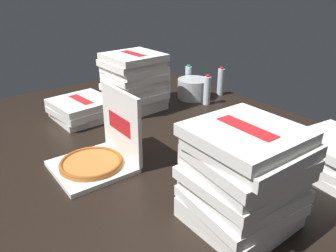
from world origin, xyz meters
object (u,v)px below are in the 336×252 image
Objects in this scene: pizza_stack_right_far at (336,156)px; ice_bucket at (193,89)px; open_pizza_box at (100,153)px; pizza_stack_right_mid at (243,178)px; water_bottle_3 at (167,82)px; pizza_stack_left_far at (134,82)px; water_bottle_0 at (207,90)px; water_bottle_1 at (221,82)px; water_bottle_2 at (188,79)px; pizza_stack_right_near at (82,109)px.

ice_bucket is (-1.35, 0.18, -0.01)m from pizza_stack_right_far.
open_pizza_box is 1.27m from ice_bucket.
pizza_stack_right_mid is 1.80× the size of water_bottle_3.
water_bottle_0 is at bearing 62.50° from pizza_stack_left_far.
water_bottle_0 is 0.29m from water_bottle_1.
pizza_stack_right_mid is at bearing -42.32° from water_bottle_1.
water_bottle_2 is 0.21m from water_bottle_3.
pizza_stack_right_mid is at bearing -92.71° from pizza_stack_right_far.
water_bottle_3 is at bearing -148.91° from ice_bucket.
pizza_stack_right_near is (-1.49, -0.77, -0.02)m from pizza_stack_right_far.
ice_bucket is (0.14, 0.94, 0.01)m from pizza_stack_right_near.
water_bottle_2 is at bearing 120.38° from open_pizza_box.
pizza_stack_right_near is 1.63× the size of ice_bucket.
pizza_stack_left_far is 1.48m from pizza_stack_right_far.
water_bottle_1 is at bearing 53.41° from water_bottle_3.
pizza_stack_right_far is 1.77× the size of water_bottle_0.
pizza_stack_right_mid is (0.76, 0.26, 0.14)m from open_pizza_box.
water_bottle_2 is at bearing 96.81° from pizza_stack_left_far.
water_bottle_2 is at bearing -142.72° from water_bottle_1.
open_pizza_box reaches higher than water_bottle_1.
open_pizza_box is at bearing -15.82° from pizza_stack_right_near.
water_bottle_0 and water_bottle_2 have the same top height.
ice_bucket is at bearing 116.05° from open_pizza_box.
open_pizza_box is 0.96× the size of pizza_stack_right_near.
water_bottle_0 reaches higher than pizza_stack_right_near.
pizza_stack_right_mid is at bearing -26.27° from water_bottle_3.
open_pizza_box is at bearing -160.82° from pizza_stack_right_mid.
pizza_stack_left_far is at bearing -99.01° from ice_bucket.
pizza_stack_right_near is (-0.05, -0.41, -0.14)m from pizza_stack_left_far.
water_bottle_1 reaches higher than ice_bucket.
ice_bucket is at bearing 31.09° from water_bottle_3.
pizza_stack_right_near is 1.75× the size of water_bottle_0.
pizza_stack_left_far reaches higher than pizza_stack_right_far.
pizza_stack_right_mid is 1.80× the size of water_bottle_2.
pizza_stack_right_far is at bearing -18.76° from water_bottle_1.
open_pizza_box is 1.25m from pizza_stack_right_far.
pizza_stack_right_near is 1.75× the size of water_bottle_1.
ice_bucket is 1.07× the size of water_bottle_3.
water_bottle_1 is (-1.24, 1.13, -0.10)m from pizza_stack_right_mid.
pizza_stack_left_far is at bearing -117.50° from water_bottle_0.
pizza_stack_right_mid is 1.76m from water_bottle_2.
water_bottle_0 is (-0.37, 1.13, 0.04)m from open_pizza_box.
pizza_stack_left_far is 1.79× the size of water_bottle_3.
water_bottle_3 is at bearing -126.59° from water_bottle_1.
ice_bucket is 1.07× the size of water_bottle_2.
pizza_stack_right_far is 1.77× the size of water_bottle_2.
water_bottle_1 is (0.21, 1.20, 0.04)m from pizza_stack_right_near.
water_bottle_1 is at bearing 79.90° from pizza_stack_right_near.
open_pizza_box is 0.94× the size of pizza_stack_left_far.
pizza_stack_right_mid is 1.59m from ice_bucket.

